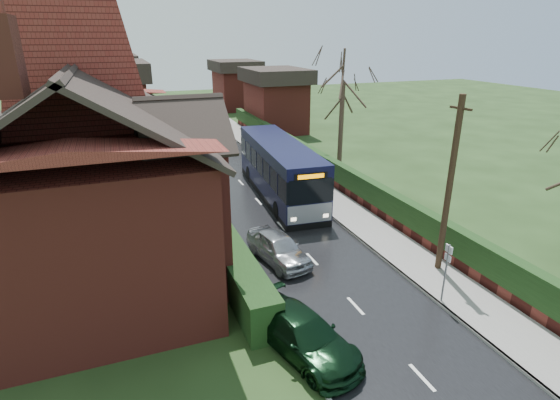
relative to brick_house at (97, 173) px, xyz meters
name	(u,v)px	position (x,y,z in m)	size (l,w,h in m)	color
ground	(332,281)	(8.73, -4.78, -4.38)	(140.00, 140.00, 0.00)	#2F4E21
road	(258,202)	(8.73, 5.22, -4.37)	(6.00, 100.00, 0.02)	black
pavement	(320,193)	(12.98, 5.22, -4.31)	(2.50, 100.00, 0.14)	slate
kerb_right	(303,195)	(11.78, 5.22, -4.31)	(0.12, 100.00, 0.14)	gray
kerb_left	(210,207)	(5.68, 5.22, -4.33)	(0.12, 100.00, 0.10)	gray
front_hedge	(214,231)	(4.83, 0.22, -3.58)	(1.20, 16.00, 1.60)	black
picket_fence	(229,235)	(5.58, 0.22, -3.93)	(0.10, 16.00, 0.90)	#9C846A
right_wall_hedge	(342,176)	(14.53, 5.22, -3.36)	(0.60, 50.00, 1.80)	maroon
brick_house	(97,173)	(0.00, 0.00, 0.00)	(9.30, 14.60, 10.30)	maroon
bus	(280,170)	(10.41, 5.91, -2.65)	(3.46, 11.59, 3.47)	black
car_silver	(278,247)	(7.23, -2.30, -3.70)	(1.60, 3.99, 1.36)	#AAABAF
car_green	(303,334)	(5.83, -8.37, -3.71)	(1.85, 4.56, 1.32)	black
car_distant	(167,111)	(7.28, 38.13, -3.71)	(1.42, 4.07, 1.34)	black
bus_stop_sign	(447,266)	(11.93, -7.78, -2.70)	(0.10, 0.38, 2.54)	slate
telegraph_pole	(449,188)	(13.53, -5.63, -0.50)	(0.26, 0.99, 7.67)	black
tree_right_far	(344,76)	(16.62, 9.45, 2.64)	(4.86, 4.86, 9.39)	#392921
tree_house_side	(7,77)	(-4.97, 13.10, 2.95)	(4.31, 4.31, 9.80)	#3C3023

